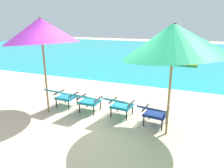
{
  "coord_description": "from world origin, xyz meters",
  "views": [
    {
      "loc": [
        2.06,
        -4.63,
        2.44
      ],
      "look_at": [
        0.0,
        0.56,
        0.75
      ],
      "focal_mm": 33.69,
      "sensor_mm": 36.0,
      "label": 1
    }
  ],
  "objects_px": {
    "lounge_chair_far_left": "(63,95)",
    "lounge_chair_near_left": "(87,100)",
    "swim_buoy": "(182,64)",
    "lounge_chair_near_right": "(119,104)",
    "beach_umbrella_right": "(174,40)",
    "lounge_chair_far_right": "(154,112)",
    "beach_umbrella_left": "(41,31)"
  },
  "relations": [
    {
      "from": "swim_buoy",
      "to": "lounge_chair_far_left",
      "type": "height_order",
      "value": "lounge_chair_far_left"
    },
    {
      "from": "lounge_chair_far_right",
      "to": "beach_umbrella_left",
      "type": "height_order",
      "value": "beach_umbrella_left"
    },
    {
      "from": "lounge_chair_near_right",
      "to": "lounge_chair_far_right",
      "type": "distance_m",
      "value": 0.93
    },
    {
      "from": "lounge_chair_near_left",
      "to": "swim_buoy",
      "type": "bearing_deg",
      "value": 75.28
    },
    {
      "from": "lounge_chair_near_right",
      "to": "beach_umbrella_left",
      "type": "height_order",
      "value": "beach_umbrella_left"
    },
    {
      "from": "lounge_chair_near_right",
      "to": "beach_umbrella_right",
      "type": "relative_size",
      "value": 0.35
    },
    {
      "from": "swim_buoy",
      "to": "beach_umbrella_right",
      "type": "relative_size",
      "value": 0.61
    },
    {
      "from": "beach_umbrella_left",
      "to": "beach_umbrella_right",
      "type": "xyz_separation_m",
      "value": [
        3.2,
        0.0,
        -0.12
      ]
    },
    {
      "from": "lounge_chair_far_right",
      "to": "lounge_chair_near_right",
      "type": "bearing_deg",
      "value": 169.43
    },
    {
      "from": "swim_buoy",
      "to": "lounge_chair_near_left",
      "type": "bearing_deg",
      "value": -104.72
    },
    {
      "from": "lounge_chair_near_right",
      "to": "beach_umbrella_left",
      "type": "distance_m",
      "value": 2.68
    },
    {
      "from": "lounge_chair_near_right",
      "to": "beach_umbrella_left",
      "type": "bearing_deg",
      "value": -169.74
    },
    {
      "from": "lounge_chair_far_left",
      "to": "lounge_chair_near_left",
      "type": "xyz_separation_m",
      "value": [
        0.81,
        -0.06,
        0.0
      ]
    },
    {
      "from": "lounge_chair_near_right",
      "to": "beach_umbrella_right",
      "type": "xyz_separation_m",
      "value": [
        1.25,
        -0.35,
        1.67
      ]
    },
    {
      "from": "beach_umbrella_right",
      "to": "lounge_chair_near_left",
      "type": "bearing_deg",
      "value": 171.92
    },
    {
      "from": "lounge_chair_far_right",
      "to": "swim_buoy",
      "type": "bearing_deg",
      "value": 88.88
    },
    {
      "from": "beach_umbrella_right",
      "to": "beach_umbrella_left",
      "type": "bearing_deg",
      "value": -179.94
    },
    {
      "from": "lounge_chair_near_left",
      "to": "beach_umbrella_left",
      "type": "distance_m",
      "value": 2.1
    },
    {
      "from": "lounge_chair_far_left",
      "to": "lounge_chair_near_left",
      "type": "bearing_deg",
      "value": -4.43
    },
    {
      "from": "beach_umbrella_left",
      "to": "beach_umbrella_right",
      "type": "bearing_deg",
      "value": 0.06
    },
    {
      "from": "lounge_chair_near_right",
      "to": "beach_umbrella_right",
      "type": "bearing_deg",
      "value": -15.7
    },
    {
      "from": "lounge_chair_far_right",
      "to": "beach_umbrella_left",
      "type": "relative_size",
      "value": 0.36
    },
    {
      "from": "lounge_chair_far_left",
      "to": "beach_umbrella_right",
      "type": "relative_size",
      "value": 0.35
    },
    {
      "from": "lounge_chair_near_left",
      "to": "lounge_chair_far_right",
      "type": "relative_size",
      "value": 0.95
    },
    {
      "from": "swim_buoy",
      "to": "beach_umbrella_left",
      "type": "height_order",
      "value": "beach_umbrella_left"
    },
    {
      "from": "beach_umbrella_left",
      "to": "lounge_chair_far_right",
      "type": "bearing_deg",
      "value": 3.66
    },
    {
      "from": "lounge_chair_near_left",
      "to": "lounge_chair_far_right",
      "type": "bearing_deg",
      "value": -3.97
    },
    {
      "from": "swim_buoy",
      "to": "lounge_chair_far_right",
      "type": "xyz_separation_m",
      "value": [
        -0.15,
        -7.66,
        0.31
      ]
    },
    {
      "from": "lounge_chair_near_right",
      "to": "beach_umbrella_left",
      "type": "relative_size",
      "value": 0.35
    },
    {
      "from": "lounge_chair_far_left",
      "to": "lounge_chair_far_right",
      "type": "height_order",
      "value": "same"
    },
    {
      "from": "lounge_chair_far_left",
      "to": "beach_umbrella_right",
      "type": "height_order",
      "value": "beach_umbrella_right"
    },
    {
      "from": "swim_buoy",
      "to": "lounge_chair_far_left",
      "type": "distance_m",
      "value": 7.98
    }
  ]
}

